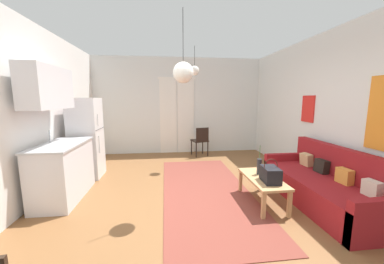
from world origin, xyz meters
The scene contains 14 objects.
ground_plane centered at (0.00, 0.00, -0.05)m, with size 5.51×7.36×0.10m, color brown.
wall_back centered at (0.00, 3.43, 1.40)m, with size 5.11×0.13×2.83m.
wall_right centered at (2.50, 0.00, 1.41)m, with size 0.12×6.96×2.83m.
wall_left centered at (-2.50, 0.00, 1.41)m, with size 0.12×6.96×2.83m.
area_rug centered at (0.28, 0.49, 0.01)m, with size 1.49×3.61×0.01m, color brown.
couch centered at (2.03, -0.23, 0.28)m, with size 0.84×2.10×0.88m.
coffee_table centered at (1.06, -0.10, 0.36)m, with size 0.45×0.99×0.42m.
bamboo_vase centered at (1.07, 0.06, 0.55)m, with size 0.08×0.08×0.47m.
handbag centered at (1.09, -0.28, 0.53)m, with size 0.25×0.36×0.35m.
refrigerator centered at (-2.05, 1.50, 0.82)m, with size 0.58×0.60×1.65m.
kitchen_counter centered at (-2.12, 0.48, 0.82)m, with size 0.59×1.25×2.12m.
accent_chair centered at (0.57, 2.85, 0.48)m, with size 0.51×0.50×0.83m.
pendant_lamp_near centered at (-0.16, -0.09, 1.99)m, with size 0.29×0.29×0.98m.
pendant_lamp_far centered at (0.28, 1.98, 2.27)m, with size 0.22×0.22×0.66m.
Camera 1 is at (-0.43, -3.19, 1.63)m, focal length 20.47 mm.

